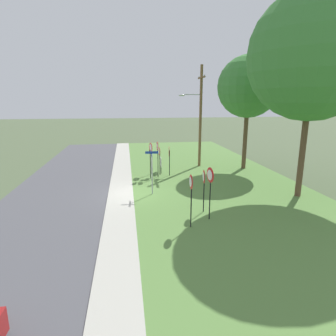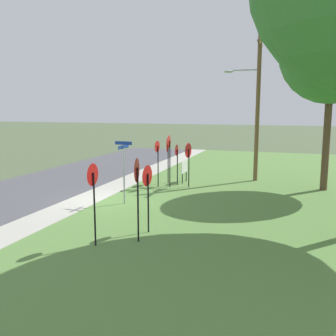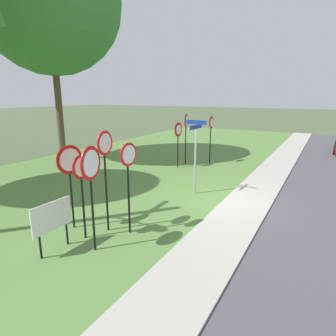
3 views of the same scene
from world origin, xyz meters
name	(u,v)px [view 3 (image 3 of 3)]	position (x,y,z in m)	size (l,w,h in m)	color
ground_plane	(222,202)	(0.00, 0.00, 0.00)	(160.00, 160.00, 0.00)	#4C5B3D
sidewalk_strip	(245,205)	(0.00, -0.80, 0.03)	(44.00, 1.60, 0.06)	#ADAA9E
grass_median	(95,179)	(0.00, 6.00, 0.02)	(44.00, 12.00, 0.04)	#567F3D
stop_sign_near_left	(129,170)	(-3.55, 1.42, 1.82)	(0.62, 0.11, 2.49)	black
stop_sign_near_right	(70,169)	(-4.07, 2.98, 1.77)	(0.79, 0.15, 2.38)	black
stop_sign_far_left	(105,161)	(-3.73, 2.02, 2.03)	(0.65, 0.11, 2.78)	black
stop_sign_far_center	(91,176)	(-4.71, 1.60, 1.92)	(0.78, 0.18, 2.57)	black
stop_sign_far_right	(82,180)	(-4.37, 2.25, 1.64)	(0.62, 0.10, 2.25)	black
yield_sign_near_left	(179,134)	(3.65, 3.63, 1.77)	(0.72, 0.12, 2.33)	black
yield_sign_near_right	(211,128)	(5.38, 2.53, 1.96)	(0.69, 0.10, 2.58)	black
yield_sign_far_left	(186,127)	(4.63, 3.66, 2.07)	(0.75, 0.16, 2.70)	black
street_name_post	(195,151)	(0.29, 1.22, 1.71)	(0.96, 0.82, 2.78)	#9EA0A8
notice_board	(52,219)	(-5.22, 2.44, 0.87)	(1.10, 0.06, 1.25)	black
oak_tree_right	(49,1)	(2.00, 10.24, 8.35)	(7.35, 7.35, 11.99)	brown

